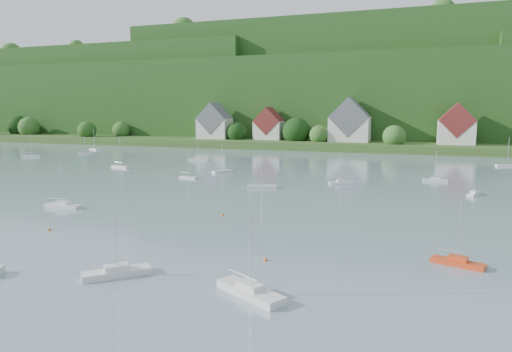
{
  "coord_description": "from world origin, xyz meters",
  "views": [
    {
      "loc": [
        32.28,
        -3.71,
        16.04
      ],
      "look_at": [
        4.4,
        75.0,
        4.0
      ],
      "focal_mm": 32.47,
      "sensor_mm": 36.0,
      "label": 1
    }
  ],
  "objects_px": {
    "near_sailboat_3": "(117,272)",
    "near_sailboat_4": "(250,290)",
    "near_sailboat_6": "(63,205)",
    "near_sailboat_5": "(458,262)"
  },
  "relations": [
    {
      "from": "near_sailboat_3",
      "to": "near_sailboat_6",
      "type": "xyz_separation_m",
      "value": [
        -27.66,
        23.54,
        -0.01
      ]
    },
    {
      "from": "near_sailboat_3",
      "to": "near_sailboat_4",
      "type": "relative_size",
      "value": 0.91
    },
    {
      "from": "near_sailboat_3",
      "to": "near_sailboat_4",
      "type": "xyz_separation_m",
      "value": [
        13.87,
        -0.16,
        0.03
      ]
    },
    {
      "from": "near_sailboat_5",
      "to": "near_sailboat_4",
      "type": "bearing_deg",
      "value": -121.6
    },
    {
      "from": "near_sailboat_6",
      "to": "near_sailboat_3",
      "type": "bearing_deg",
      "value": -44.23
    },
    {
      "from": "near_sailboat_3",
      "to": "near_sailboat_5",
      "type": "height_order",
      "value": "near_sailboat_3"
    },
    {
      "from": "near_sailboat_4",
      "to": "near_sailboat_6",
      "type": "bearing_deg",
      "value": 179.2
    },
    {
      "from": "near_sailboat_4",
      "to": "near_sailboat_5",
      "type": "xyz_separation_m",
      "value": [
        17.59,
        14.58,
        -0.07
      ]
    },
    {
      "from": "near_sailboat_3",
      "to": "near_sailboat_5",
      "type": "relative_size",
      "value": 1.23
    },
    {
      "from": "near_sailboat_4",
      "to": "near_sailboat_6",
      "type": "height_order",
      "value": "near_sailboat_4"
    }
  ]
}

